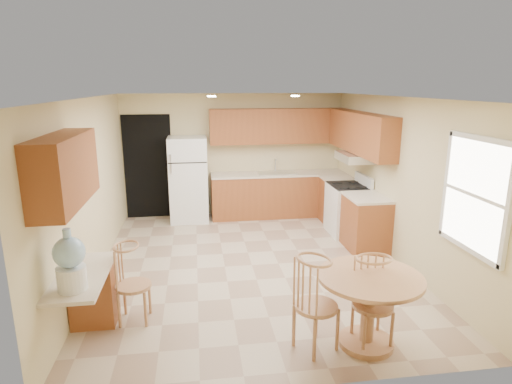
{
  "coord_description": "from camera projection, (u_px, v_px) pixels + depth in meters",
  "views": [
    {
      "loc": [
        -0.79,
        -5.99,
        2.68
      ],
      "look_at": [
        0.11,
        0.3,
        1.07
      ],
      "focal_mm": 30.0,
      "sensor_mm": 36.0,
      "label": 1
    }
  ],
  "objects": [
    {
      "name": "floor",
      "position": [
        252.0,
        265.0,
        6.51
      ],
      "size": [
        5.5,
        5.5,
        0.0
      ],
      "primitive_type": "plane",
      "color": "tan",
      "rests_on": "ground"
    },
    {
      "name": "ceiling",
      "position": [
        251.0,
        97.0,
        5.9
      ],
      "size": [
        4.5,
        5.5,
        0.02
      ],
      "primitive_type": "cube",
      "color": "white",
      "rests_on": "wall_back"
    },
    {
      "name": "wall_back",
      "position": [
        234.0,
        155.0,
        8.85
      ],
      "size": [
        4.5,
        0.02,
        2.5
      ],
      "primitive_type": "cube",
      "color": "#CDBF8A",
      "rests_on": "floor"
    },
    {
      "name": "wall_front",
      "position": [
        295.0,
        261.0,
        3.57
      ],
      "size": [
        4.5,
        0.02,
        2.5
      ],
      "primitive_type": "cube",
      "color": "#CDBF8A",
      "rests_on": "floor"
    },
    {
      "name": "wall_left",
      "position": [
        90.0,
        191.0,
        5.9
      ],
      "size": [
        0.02,
        5.5,
        2.5
      ],
      "primitive_type": "cube",
      "color": "#CDBF8A",
      "rests_on": "floor"
    },
    {
      "name": "wall_right",
      "position": [
        398.0,
        181.0,
        6.52
      ],
      "size": [
        0.02,
        5.5,
        2.5
      ],
      "primitive_type": "cube",
      "color": "#CDBF8A",
      "rests_on": "floor"
    },
    {
      "name": "doorway",
      "position": [
        148.0,
        167.0,
        8.64
      ],
      "size": [
        0.9,
        0.02,
        2.1
      ],
      "primitive_type": "cube",
      "color": "black",
      "rests_on": "floor"
    },
    {
      "name": "base_cab_back",
      "position": [
        278.0,
        195.0,
        8.88
      ],
      "size": [
        2.75,
        0.6,
        0.87
      ],
      "primitive_type": "cube",
      "color": "#985026",
      "rests_on": "floor"
    },
    {
      "name": "counter_back",
      "position": [
        278.0,
        174.0,
        8.77
      ],
      "size": [
        2.75,
        0.63,
        0.04
      ],
      "primitive_type": "cube",
      "color": "beige",
      "rests_on": "base_cab_back"
    },
    {
      "name": "base_cab_right_a",
      "position": [
        337.0,
        201.0,
        8.45
      ],
      "size": [
        0.6,
        0.59,
        0.87
      ],
      "primitive_type": "cube",
      "color": "#985026",
      "rests_on": "floor"
    },
    {
      "name": "counter_right_a",
      "position": [
        338.0,
        178.0,
        8.34
      ],
      "size": [
        0.63,
        0.59,
        0.04
      ],
      "primitive_type": "cube",
      "color": "beige",
      "rests_on": "base_cab_right_a"
    },
    {
      "name": "base_cab_right_b",
      "position": [
        365.0,
        224.0,
        7.06
      ],
      "size": [
        0.6,
        0.8,
        0.87
      ],
      "primitive_type": "cube",
      "color": "#985026",
      "rests_on": "floor"
    },
    {
      "name": "counter_right_b",
      "position": [
        367.0,
        197.0,
        6.95
      ],
      "size": [
        0.63,
        0.8,
        0.04
      ],
      "primitive_type": "cube",
      "color": "beige",
      "rests_on": "base_cab_right_b"
    },
    {
      "name": "upper_cab_back",
      "position": [
        278.0,
        126.0,
        8.66
      ],
      "size": [
        2.75,
        0.33,
        0.7
      ],
      "primitive_type": "cube",
      "color": "#985026",
      "rests_on": "wall_back"
    },
    {
      "name": "upper_cab_right",
      "position": [
        360.0,
        133.0,
        7.51
      ],
      "size": [
        0.33,
        2.42,
        0.7
      ],
      "primitive_type": "cube",
      "color": "#985026",
      "rests_on": "wall_right"
    },
    {
      "name": "upper_cab_left",
      "position": [
        65.0,
        170.0,
        4.24
      ],
      "size": [
        0.33,
        1.4,
        0.7
      ],
      "primitive_type": "cube",
      "color": "#985026",
      "rests_on": "wall_left"
    },
    {
      "name": "sink",
      "position": [
        277.0,
        173.0,
        8.76
      ],
      "size": [
        0.78,
        0.44,
        0.01
      ],
      "primitive_type": "cube",
      "color": "silver",
      "rests_on": "counter_back"
    },
    {
      "name": "range_hood",
      "position": [
        355.0,
        157.0,
        7.57
      ],
      "size": [
        0.5,
        0.76,
        0.14
      ],
      "primitive_type": "cube",
      "color": "silver",
      "rests_on": "upper_cab_right"
    },
    {
      "name": "desk_pedestal",
      "position": [
        94.0,
        293.0,
        4.89
      ],
      "size": [
        0.48,
        0.42,
        0.72
      ],
      "primitive_type": "cube",
      "color": "#985026",
      "rests_on": "floor"
    },
    {
      "name": "desk_top",
      "position": [
        82.0,
        276.0,
        4.43
      ],
      "size": [
        0.5,
        1.2,
        0.04
      ],
      "primitive_type": "cube",
      "color": "beige",
      "rests_on": "desk_pedestal"
    },
    {
      "name": "window",
      "position": [
        475.0,
        195.0,
        4.68
      ],
      "size": [
        0.06,
        1.12,
        1.3
      ],
      "color": "white",
      "rests_on": "wall_right"
    },
    {
      "name": "can_light_a",
      "position": [
        212.0,
        96.0,
        6.99
      ],
      "size": [
        0.14,
        0.14,
        0.02
      ],
      "primitive_type": "cylinder",
      "color": "white",
      "rests_on": "ceiling"
    },
    {
      "name": "can_light_b",
      "position": [
        295.0,
        96.0,
        7.18
      ],
      "size": [
        0.14,
        0.14,
        0.02
      ],
      "primitive_type": "cylinder",
      "color": "white",
      "rests_on": "ceiling"
    },
    {
      "name": "refrigerator",
      "position": [
        188.0,
        179.0,
        8.48
      ],
      "size": [
        0.74,
        0.72,
        1.68
      ],
      "color": "white",
      "rests_on": "floor"
    },
    {
      "name": "stove",
      "position": [
        348.0,
        209.0,
        7.8
      ],
      "size": [
        0.65,
        0.76,
        1.09
      ],
      "color": "white",
      "rests_on": "floor"
    },
    {
      "name": "dining_table",
      "position": [
        369.0,
        300.0,
        4.4
      ],
      "size": [
        1.07,
        1.07,
        0.79
      ],
      "rotation": [
        0.0,
        0.0,
        -0.37
      ],
      "color": "tan",
      "rests_on": "floor"
    },
    {
      "name": "chair_table_a",
      "position": [
        319.0,
        299.0,
        4.23
      ],
      "size": [
        0.44,
        0.57,
        1.0
      ],
      "rotation": [
        0.0,
        0.0,
        -1.1
      ],
      "color": "tan",
      "rests_on": "floor"
    },
    {
      "name": "chair_table_b",
      "position": [
        377.0,
        299.0,
        4.31
      ],
      "size": [
        0.42,
        0.42,
        0.95
      ],
      "rotation": [
        0.0,
        0.0,
        3.18
      ],
      "color": "tan",
      "rests_on": "floor"
    },
    {
      "name": "chair_desk",
      "position": [
        132.0,
        279.0,
        4.78
      ],
      "size": [
        0.41,
        0.53,
        0.92
      ],
      "rotation": [
        0.0,
        0.0,
        -1.64
      ],
      "color": "tan",
      "rests_on": "floor"
    },
    {
      "name": "water_crock",
      "position": [
        70.0,
        263.0,
        4.03
      ],
      "size": [
        0.3,
        0.3,
        0.61
      ],
      "color": "white",
      "rests_on": "desk_top"
    }
  ]
}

